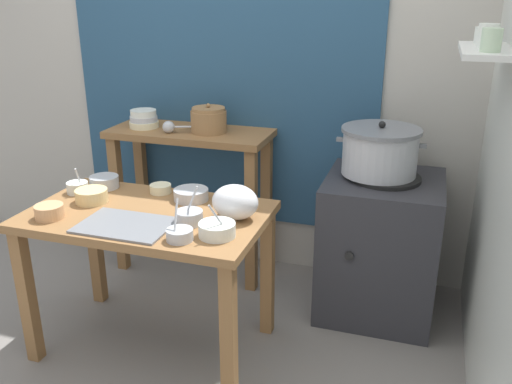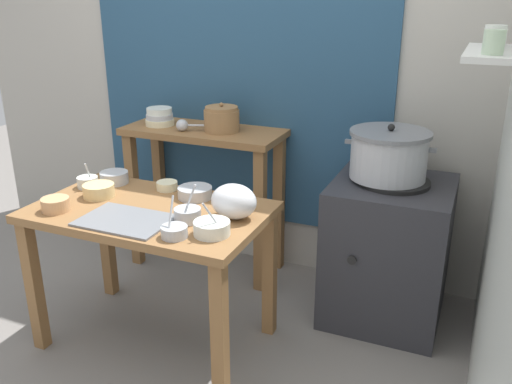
% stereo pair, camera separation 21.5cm
% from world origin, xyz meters
% --- Properties ---
extents(ground_plane, '(9.00, 9.00, 0.00)m').
position_xyz_m(ground_plane, '(0.00, 0.00, 0.00)').
color(ground_plane, gray).
extents(wall_back, '(4.40, 0.12, 2.60)m').
position_xyz_m(wall_back, '(0.08, 1.10, 1.30)').
color(wall_back, '#B2ADA3').
rests_on(wall_back, ground).
extents(prep_table, '(1.10, 0.66, 0.72)m').
position_xyz_m(prep_table, '(-0.13, 0.02, 0.61)').
color(prep_table, olive).
rests_on(prep_table, ground).
extents(back_shelf_table, '(0.96, 0.40, 0.90)m').
position_xyz_m(back_shelf_table, '(-0.27, 0.83, 0.68)').
color(back_shelf_table, olive).
rests_on(back_shelf_table, ground).
extents(stove_block, '(0.60, 0.61, 0.78)m').
position_xyz_m(stove_block, '(0.88, 0.70, 0.38)').
color(stove_block, '#2D2D33').
rests_on(stove_block, ground).
extents(steamer_pot, '(0.45, 0.40, 0.28)m').
position_xyz_m(steamer_pot, '(0.84, 0.72, 0.90)').
color(steamer_pot, '#B7BABF').
rests_on(steamer_pot, stove_block).
extents(clay_pot, '(0.21, 0.21, 0.17)m').
position_xyz_m(clay_pot, '(-0.15, 0.83, 0.97)').
color(clay_pot, olive).
rests_on(clay_pot, back_shelf_table).
extents(bowl_stack_enamel, '(0.17, 0.17, 0.11)m').
position_xyz_m(bowl_stack_enamel, '(-0.56, 0.81, 0.95)').
color(bowl_stack_enamel, beige).
rests_on(bowl_stack_enamel, back_shelf_table).
extents(ladle, '(0.29, 0.13, 0.07)m').
position_xyz_m(ladle, '(-0.35, 0.74, 0.94)').
color(ladle, '#B7BABF').
rests_on(ladle, back_shelf_table).
extents(serving_tray, '(0.40, 0.28, 0.01)m').
position_xyz_m(serving_tray, '(-0.14, -0.15, 0.72)').
color(serving_tray, slate).
rests_on(serving_tray, prep_table).
extents(plastic_bag, '(0.21, 0.17, 0.16)m').
position_xyz_m(plastic_bag, '(0.28, 0.07, 0.80)').
color(plastic_bag, white).
rests_on(plastic_bag, prep_table).
extents(prep_bowl_0, '(0.15, 0.15, 0.16)m').
position_xyz_m(prep_bowl_0, '(0.27, -0.12, 0.75)').
color(prep_bowl_0, silver).
rests_on(prep_bowl_0, prep_table).
extents(prep_bowl_1, '(0.15, 0.15, 0.06)m').
position_xyz_m(prep_bowl_1, '(-0.44, 0.05, 0.75)').
color(prep_bowl_1, '#E5C684').
rests_on(prep_bowl_1, prep_table).
extents(prep_bowl_2, '(0.13, 0.13, 0.06)m').
position_xyz_m(prep_bowl_2, '(-0.51, -0.17, 0.75)').
color(prep_bowl_2, tan).
rests_on(prep_bowl_2, prep_table).
extents(prep_bowl_3, '(0.17, 0.17, 0.05)m').
position_xyz_m(prep_bowl_3, '(-0.00, 0.22, 0.75)').
color(prep_bowl_3, '#B7BABF').
rests_on(prep_bowl_3, prep_table).
extents(prep_bowl_4, '(0.15, 0.15, 0.06)m').
position_xyz_m(prep_bowl_4, '(-0.50, 0.25, 0.75)').
color(prep_bowl_4, '#B7BABF').
rests_on(prep_bowl_4, prep_table).
extents(prep_bowl_5, '(0.12, 0.12, 0.17)m').
position_xyz_m(prep_bowl_5, '(0.11, -0.04, 0.75)').
color(prep_bowl_5, '#B7BABF').
rests_on(prep_bowl_5, prep_table).
extents(prep_bowl_6, '(0.11, 0.11, 0.04)m').
position_xyz_m(prep_bowl_6, '(-0.19, 0.27, 0.74)').
color(prep_bowl_6, beige).
rests_on(prep_bowl_6, prep_table).
extents(prep_bowl_7, '(0.11, 0.11, 0.17)m').
position_xyz_m(prep_bowl_7, '(0.14, -0.21, 0.75)').
color(prep_bowl_7, '#B7BABF').
rests_on(prep_bowl_7, prep_table).
extents(prep_bowl_8, '(0.11, 0.11, 0.14)m').
position_xyz_m(prep_bowl_8, '(-0.58, 0.14, 0.75)').
color(prep_bowl_8, silver).
rests_on(prep_bowl_8, prep_table).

